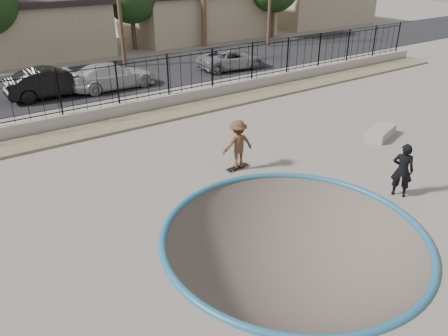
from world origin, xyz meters
name	(u,v)px	position (x,y,z in m)	size (l,w,h in m)	color
ground	(109,128)	(0.00, 12.00, -1.10)	(120.00, 120.00, 2.20)	slate
bowl_pit	(294,236)	(0.00, -1.00, 0.00)	(6.84, 6.84, 1.80)	brown
coping_ring	(294,236)	(0.00, -1.00, 0.00)	(7.04, 7.04, 0.20)	#2A668A
rock_strip	(131,122)	(0.00, 9.20, 0.06)	(42.00, 1.60, 0.11)	#938060
retaining_wall	(120,110)	(0.00, 10.30, 0.30)	(42.00, 0.45, 0.60)	#9F968C
fence	(117,84)	(0.00, 10.30, 1.50)	(40.00, 0.04, 1.80)	black
street	(73,83)	(0.00, 17.00, 0.02)	(90.00, 8.00, 0.04)	black
house_center	(26,26)	(0.00, 26.50, 1.97)	(10.60, 8.60, 3.90)	tan
house_east	(195,12)	(14.00, 26.50, 1.97)	(12.60, 8.60, 3.90)	tan
house_east_far	(311,3)	(28.00, 26.50, 1.97)	(11.60, 8.60, 3.90)	tan
skater	(238,147)	(1.14, 3.00, 0.82)	(1.06, 0.61, 1.65)	brown
skateboard	(238,167)	(1.14, 3.00, 0.06)	(0.88, 0.27, 0.07)	black
videographer	(403,170)	(4.07, -1.25, 0.85)	(0.62, 0.40, 1.69)	black
concrete_ledge	(381,133)	(7.50, 2.00, 0.20)	(1.60, 0.70, 0.40)	gray
car_b	(52,82)	(-1.61, 15.00, 0.77)	(1.56, 4.47, 1.47)	black
car_c	(112,76)	(1.44, 14.70, 0.71)	(1.90, 4.67, 1.35)	#BABABC
car_d	(232,59)	(9.27, 14.56, 0.65)	(2.03, 4.39, 1.22)	#95979E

